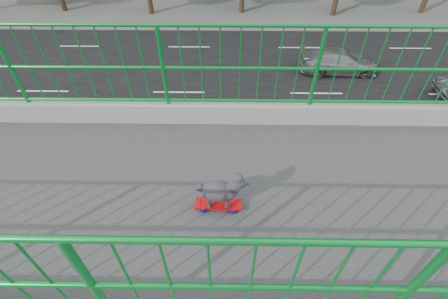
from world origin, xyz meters
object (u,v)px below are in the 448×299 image
Objects in this scene: car_0 at (59,173)px; car_3 at (339,61)px; poodle at (221,190)px; car_1 at (71,122)px; skateboard at (218,205)px.

car_3 is (-9.60, 13.73, 0.06)m from car_0.
car_0 is (-6.18, -6.72, -6.66)m from poodle.
car_3 reaches higher than car_0.
car_1 is at bearing -139.63° from poodle.
skateboard is 13.48m from car_1.
car_1 is 0.97× the size of car_3.
car_3 is at bearing 124.96° from car_0.
skateboard is 0.26m from poodle.
poodle is at bearing 38.27° from car_1.
car_0 is at bearing -130.50° from poodle.
car_1 is at bearing 113.95° from car_3.
poodle is (0.00, 0.03, 0.26)m from skateboard.
car_3 is at bearing 158.15° from poodle.
car_3 is at bearing 158.06° from skateboard.
car_1 is (-9.38, -7.37, -6.27)m from skateboard.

